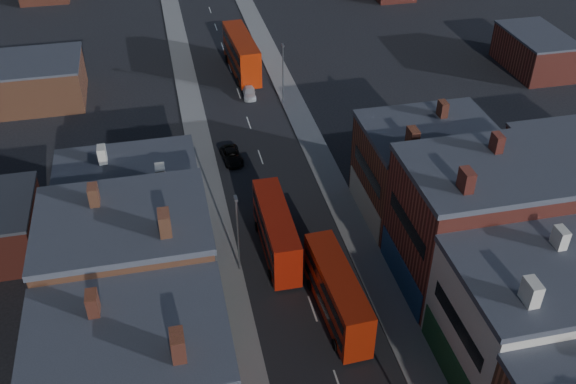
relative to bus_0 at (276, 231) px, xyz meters
name	(u,v)px	position (x,y,z in m)	size (l,w,h in m)	color
pavement_west	(201,154)	(-5.00, 18.28, -2.45)	(3.00, 200.00, 0.12)	gray
pavement_east	(312,141)	(8.00, 18.28, -2.45)	(3.00, 200.00, 0.12)	gray
lamp_post_2	(238,229)	(-3.70, -1.72, 2.19)	(0.25, 0.70, 8.12)	slate
lamp_post_3	(283,70)	(6.70, 28.28, 2.19)	(0.25, 0.70, 8.12)	slate
bus_0	(276,231)	(0.00, 0.00, 0.00)	(2.79, 10.79, 4.65)	#A81A09
bus_1	(337,293)	(3.22, -8.79, -0.01)	(3.08, 10.82, 4.63)	#A21E09
bus_2	(241,53)	(3.00, 38.53, 0.39)	(3.64, 12.58, 5.38)	#9A2006
car_2	(232,156)	(-1.74, 16.29, -1.89)	(2.05, 4.46, 1.24)	black
car_3	(249,92)	(2.74, 31.22, -1.93)	(1.62, 3.98, 1.15)	silver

